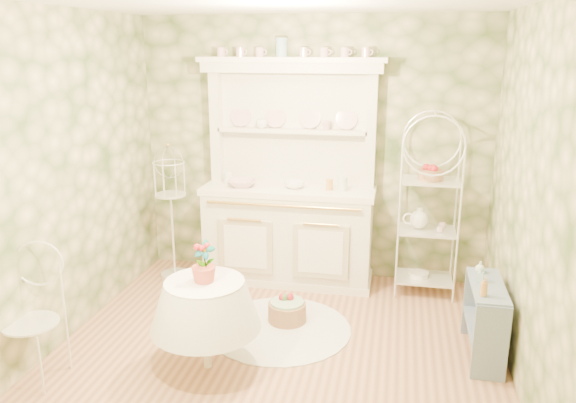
% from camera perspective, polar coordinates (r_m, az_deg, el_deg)
% --- Properties ---
extents(floor, '(3.60, 3.60, 0.00)m').
position_cam_1_polar(floor, '(4.65, -1.26, -15.44)').
color(floor, tan).
rests_on(floor, ground).
extents(wall_left, '(3.60, 3.60, 0.00)m').
position_cam_1_polar(wall_left, '(4.84, -22.65, 1.85)').
color(wall_left, beige).
rests_on(wall_left, floor).
extents(wall_right, '(3.60, 3.60, 0.00)m').
position_cam_1_polar(wall_right, '(4.13, 23.78, -0.47)').
color(wall_right, beige).
rests_on(wall_right, floor).
extents(wall_back, '(3.60, 3.60, 0.00)m').
position_cam_1_polar(wall_back, '(5.85, 2.52, 5.24)').
color(wall_back, beige).
rests_on(wall_back, floor).
extents(wall_front, '(3.60, 3.60, 0.00)m').
position_cam_1_polar(wall_front, '(2.50, -10.58, -9.51)').
color(wall_front, beige).
rests_on(wall_front, floor).
extents(kitchen_dresser, '(1.87, 0.61, 2.29)m').
position_cam_1_polar(kitchen_dresser, '(5.66, 0.05, 2.78)').
color(kitchen_dresser, white).
rests_on(kitchen_dresser, floor).
extents(bakers_rack, '(0.54, 0.39, 1.72)m').
position_cam_1_polar(bakers_rack, '(5.60, 14.06, -0.85)').
color(bakers_rack, white).
rests_on(bakers_rack, floor).
extents(side_shelf, '(0.29, 0.73, 0.62)m').
position_cam_1_polar(side_shelf, '(4.77, 19.33, -11.34)').
color(side_shelf, gray).
rests_on(side_shelf, floor).
extents(round_table, '(0.71, 0.71, 0.71)m').
position_cam_1_polar(round_table, '(4.39, -8.32, -12.32)').
color(round_table, white).
rests_on(round_table, floor).
extents(cafe_chair, '(0.45, 0.45, 0.78)m').
position_cam_1_polar(cafe_chair, '(4.60, -24.60, -11.89)').
color(cafe_chair, white).
rests_on(cafe_chair, floor).
extents(birdcage_stand, '(0.37, 0.37, 1.45)m').
position_cam_1_polar(birdcage_stand, '(5.97, -11.75, -1.02)').
color(birdcage_stand, white).
rests_on(birdcage_stand, floor).
extents(floor_basket, '(0.45, 0.45, 0.23)m').
position_cam_1_polar(floor_basket, '(5.11, -0.09, -10.94)').
color(floor_basket, '#AC7C56').
rests_on(floor_basket, floor).
extents(lace_rug, '(1.34, 1.34, 0.01)m').
position_cam_1_polar(lace_rug, '(5.04, -0.82, -12.78)').
color(lace_rug, white).
rests_on(lace_rug, floor).
extents(bowl_floral, '(0.33, 0.33, 0.07)m').
position_cam_1_polar(bowl_floral, '(5.74, -4.67, 1.60)').
color(bowl_floral, white).
rests_on(bowl_floral, kitchen_dresser).
extents(bowl_white, '(0.25, 0.25, 0.07)m').
position_cam_1_polar(bowl_white, '(5.66, 0.66, 1.46)').
color(bowl_white, white).
rests_on(bowl_white, kitchen_dresser).
extents(cup_left, '(0.15, 0.15, 0.09)m').
position_cam_1_polar(cup_left, '(5.78, -2.69, 7.73)').
color(cup_left, white).
rests_on(cup_left, kitchen_dresser).
extents(cup_right, '(0.11, 0.11, 0.09)m').
position_cam_1_polar(cup_right, '(5.67, 3.91, 7.55)').
color(cup_right, white).
rests_on(cup_right, kitchen_dresser).
extents(potted_geranium, '(0.17, 0.12, 0.31)m').
position_cam_1_polar(potted_geranium, '(4.18, -8.45, -6.32)').
color(potted_geranium, '#3F7238').
rests_on(potted_geranium, round_table).
extents(bottle_amber, '(0.07, 0.07, 0.15)m').
position_cam_1_polar(bottle_amber, '(4.41, 19.29, -8.25)').
color(bottle_amber, '#C6883D').
rests_on(bottle_amber, side_shelf).
extents(bottle_blue, '(0.07, 0.07, 0.12)m').
position_cam_1_polar(bottle_blue, '(4.67, 18.93, -7.28)').
color(bottle_blue, '#94BACE').
rests_on(bottle_blue, side_shelf).
extents(bottle_glass, '(0.09, 0.09, 0.10)m').
position_cam_1_polar(bottle_glass, '(4.84, 18.92, -6.50)').
color(bottle_glass, silver).
rests_on(bottle_glass, side_shelf).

